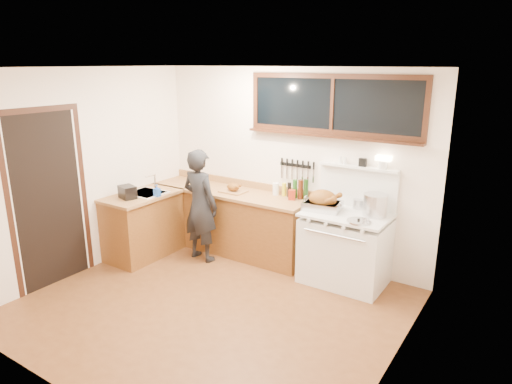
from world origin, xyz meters
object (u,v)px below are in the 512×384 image
Objects in this scene: cutting_board at (233,189)px; roast_turkey at (323,202)px; vintage_stove at (345,246)px; man at (200,205)px.

roast_turkey is (1.38, -0.03, 0.05)m from cutting_board.
roast_turkey is at bearing -1.22° from cutting_board.
roast_turkey reaches higher than cutting_board.
cutting_board is at bearing 178.78° from roast_turkey.
vintage_stove is at bearing 0.30° from cutting_board.
roast_turkey is at bearing -172.94° from vintage_stove.
man is at bearing -166.14° from roast_turkey.
vintage_stove is 2.01m from man.
man is 0.53m from cutting_board.
cutting_board is at bearing -179.70° from vintage_stove.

